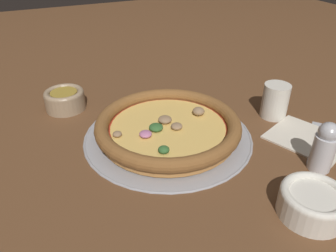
# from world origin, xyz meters

# --- Properties ---
(ground_plane) EXTENTS (3.00, 3.00, 0.00)m
(ground_plane) POSITION_xyz_m (0.00, 0.00, 0.00)
(ground_plane) COLOR brown
(pizza_tray) EXTENTS (0.38, 0.38, 0.01)m
(pizza_tray) POSITION_xyz_m (0.00, 0.00, 0.00)
(pizza_tray) COLOR #9E9EA3
(pizza_tray) RESTS_ON ground_plane
(pizza) EXTENTS (0.32, 0.32, 0.04)m
(pizza) POSITION_xyz_m (0.00, -0.00, 0.03)
(pizza) COLOR #BC7F42
(pizza) RESTS_ON pizza_tray
(bowl_near) EXTENTS (0.10, 0.10, 0.05)m
(bowl_near) POSITION_xyz_m (-0.23, -0.19, 0.03)
(bowl_near) COLOR #9E8466
(bowl_near) RESTS_ON ground_plane
(bowl_far) EXTENTS (0.11, 0.11, 0.05)m
(bowl_far) POSITION_xyz_m (0.31, 0.12, 0.03)
(bowl_far) COLOR silver
(bowl_far) RESTS_ON ground_plane
(drinking_cup) EXTENTS (0.06, 0.06, 0.08)m
(drinking_cup) POSITION_xyz_m (0.02, 0.28, 0.04)
(drinking_cup) COLOR silver
(drinking_cup) RESTS_ON ground_plane
(napkin) EXTENTS (0.20, 0.18, 0.01)m
(napkin) POSITION_xyz_m (0.14, 0.28, 0.00)
(napkin) COLOR beige
(napkin) RESTS_ON ground_plane
(fork) EXTENTS (0.13, 0.15, 0.00)m
(fork) POSITION_xyz_m (0.15, 0.29, 0.00)
(fork) COLOR #B7B7BC
(fork) RESTS_ON ground_plane
(pepper_shaker) EXTENTS (0.04, 0.04, 0.10)m
(pepper_shaker) POSITION_xyz_m (0.23, 0.22, 0.05)
(pepper_shaker) COLOR silver
(pepper_shaker) RESTS_ON ground_plane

